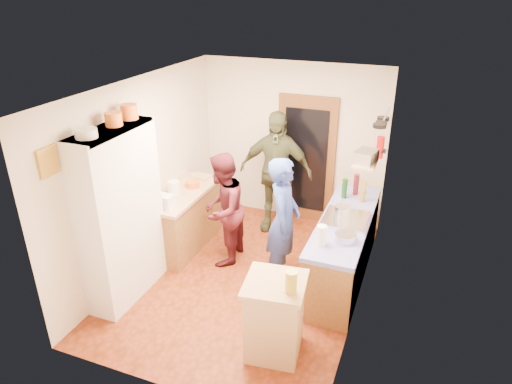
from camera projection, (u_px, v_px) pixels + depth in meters
The scene contains 44 objects.
floor at pixel (246, 278), 6.24m from camera, with size 3.00×4.00×0.02m, color maroon.
ceiling at pixel (244, 86), 5.13m from camera, with size 3.00×4.00×0.02m, color silver.
wall_back at pixel (292, 143), 7.38m from camera, with size 3.00×0.02×2.60m, color beige.
wall_front at pixel (158, 281), 3.98m from camera, with size 3.00×0.02×2.60m, color beige.
wall_left at pixel (142, 174), 6.18m from camera, with size 0.02×4.00×2.60m, color beige.
wall_right at pixel (368, 211), 5.19m from camera, with size 0.02×4.00×2.60m, color beige.
door_frame at pixel (306, 160), 7.37m from camera, with size 0.95×0.06×2.10m, color brown.
door_glass at pixel (305, 161), 7.34m from camera, with size 0.70×0.02×1.70m, color black.
hutch_body at pixel (121, 216), 5.52m from camera, with size 0.40×1.20×2.20m, color white.
hutch_top_shelf at pixel (109, 130), 5.06m from camera, with size 0.40×1.14×0.04m, color white.
plate_stack at pixel (86, 133), 4.73m from camera, with size 0.23×0.23×0.10m, color white.
orange_pot_a at pixel (113, 119), 5.11m from camera, with size 0.19×0.19×0.15m, color orange.
orange_pot_b at pixel (129, 112), 5.35m from camera, with size 0.20×0.20×0.18m, color orange.
left_counter_base at pixel (183, 220), 6.83m from camera, with size 0.60×1.40×0.85m, color olive.
left_counter_top at pixel (181, 193), 6.64m from camera, with size 0.64×1.44×0.05m, color tan.
toaster at pixel (164, 201), 6.13m from camera, with size 0.24×0.16×0.18m, color white.
kettle at pixel (174, 188), 6.52m from camera, with size 0.17×0.17×0.19m, color white.
orange_bowl at pixel (193, 184), 6.76m from camera, with size 0.20×0.20×0.09m, color orange.
chopping_board at pixel (201, 176), 7.12m from camera, with size 0.30×0.22×0.03m, color tan.
right_counter_base at pixel (343, 250), 6.09m from camera, with size 0.60×2.20×0.84m, color olive.
right_counter_top at pixel (346, 220), 5.90m from camera, with size 0.62×2.22×0.06m, color #2120B6.
hob at pixel (345, 219), 5.83m from camera, with size 0.55×0.58×0.04m, color silver.
pot_on_hob at pixel (343, 211), 5.84m from camera, with size 0.20×0.20×0.13m, color silver.
bottle_a at pixel (345, 188), 6.38m from camera, with size 0.07×0.07×0.29m, color #143F14.
bottle_b at pixel (356, 184), 6.48m from camera, with size 0.08×0.08×0.30m, color #591419.
bottle_c at pixel (363, 191), 6.26m from camera, with size 0.08×0.08×0.31m, color olive.
paper_towel at pixel (321, 235), 5.25m from camera, with size 0.11×0.11×0.25m, color white.
mixing_bowl at pixel (346, 237), 5.35m from camera, with size 0.25×0.25×0.10m, color silver.
island_base at pixel (274, 319), 4.83m from camera, with size 0.55×0.55×0.86m, color tan.
island_top at pixel (275, 284), 4.64m from camera, with size 0.62×0.62×0.05m, color tan.
cutting_board at pixel (271, 280), 4.69m from camera, with size 0.35×0.28×0.02m, color white.
oil_jar at pixel (291, 282), 4.43m from camera, with size 0.12×0.12×0.24m, color #AD9E2D.
pan_rail at pixel (387, 113), 6.18m from camera, with size 0.02×0.02×0.65m, color silver.
pan_hang_a at pixel (380, 126), 6.11m from camera, with size 0.18×0.18×0.05m, color black.
pan_hang_b at pixel (381, 123), 6.28m from camera, with size 0.16×0.16×0.05m, color black.
pan_hang_c at pixel (383, 119), 6.45m from camera, with size 0.17×0.17×0.05m, color black.
wall_shelf at pixel (365, 164), 5.45m from camera, with size 0.26×0.42×0.03m, color tan.
radio at pixel (366, 157), 5.41m from camera, with size 0.22×0.30×0.15m, color silver.
ext_bracket at pixel (384, 151), 6.58m from camera, with size 0.06×0.10×0.04m, color black.
fire_extinguisher at pixel (380, 147), 6.58m from camera, with size 0.11×0.11×0.32m, color red.
picture_frame at pixel (48, 162), 4.54m from camera, with size 0.03×0.25×0.30m, color gold.
person_hob at pixel (286, 223), 5.84m from camera, with size 0.63×0.42×1.74m, color #2A3E90.
person_left at pixel (226, 209), 6.32m from camera, with size 0.79×0.61×1.62m, color #47151D.
person_back at pixel (276, 172), 7.09m from camera, with size 1.15×0.48×1.95m, color #3C4028.
Camera 1 is at (1.98, -4.76, 3.69)m, focal length 32.00 mm.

